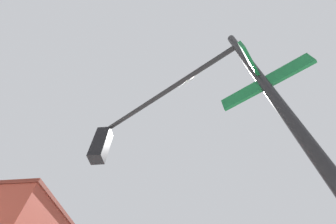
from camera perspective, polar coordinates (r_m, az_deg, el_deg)
The scene contains 1 object.
traffic_signal_near at distance 3.13m, azimuth -0.40°, elevation -5.93°, with size 2.28×3.40×5.54m.
Camera 1 is at (-7.95, -5.65, 1.65)m, focal length 22.44 mm.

